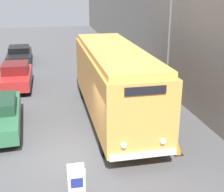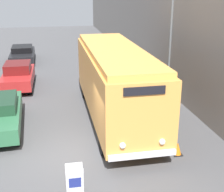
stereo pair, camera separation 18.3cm
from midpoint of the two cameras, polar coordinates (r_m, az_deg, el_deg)
The scene contains 8 objects.
ground_plane at distance 12.24m, azimuth -6.01°, elevation -10.75°, with size 80.00×80.00×0.00m, color #4C4C4F.
building_wall_right at distance 21.93m, azimuth 8.09°, elevation 11.95°, with size 0.30×60.00×6.61m.
vintage_bus at distance 14.69m, azimuth 0.90°, elevation 2.96°, with size 2.55×9.51×3.46m.
sign_board at distance 9.89m, azimuth -6.27°, elevation -15.34°, with size 0.53×0.40×1.07m.
streetlamp at distance 16.62m, azimuth 11.09°, elevation 12.36°, with size 0.36×0.36×6.42m.
parked_car_mid at distance 20.48m, azimuth -16.52°, elevation 3.63°, with size 1.85×4.25×1.59m.
parked_car_far at distance 27.58m, azimuth -15.87°, elevation 7.45°, with size 2.00×4.76×1.32m.
traffic_cone at distance 12.39m, azimuth 12.32°, elevation -9.42°, with size 0.36×0.36×0.51m.
Camera 2 is at (-0.70, -10.56, 6.17)m, focal length 50.00 mm.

